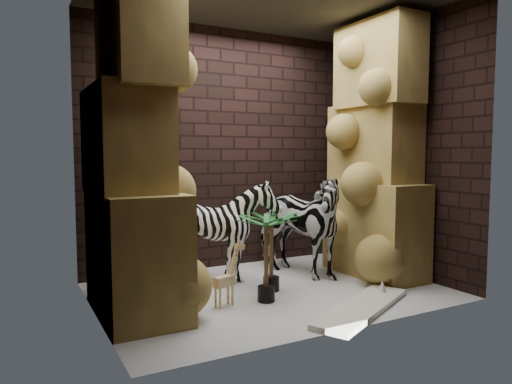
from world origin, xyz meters
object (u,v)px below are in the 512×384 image
zebra_left (223,236)px  zebra_right (295,216)px  palm_back (266,259)px  palm_front (271,251)px  giraffe_toy (224,274)px  surfboard (363,308)px

zebra_left → zebra_right: bearing=-14.1°
zebra_left → palm_back: zebra_left is taller
zebra_right → palm_back: size_ratio=1.68×
palm_front → palm_back: 0.37m
zebra_left → giraffe_toy: 0.86m
giraffe_toy → palm_back: 0.44m
palm_back → zebra_left: bearing=96.3°
palm_front → palm_back: bearing=-127.7°
zebra_right → zebra_left: zebra_right is taller
zebra_left → palm_front: (0.32, -0.54, -0.11)m
zebra_left → surfboard: bearing=-68.3°
zebra_right → palm_front: (-0.56, -0.40, -0.29)m
zebra_right → palm_back: 1.08m
zebra_right → giraffe_toy: bearing=-168.0°
zebra_left → giraffe_toy: (-0.33, -0.77, -0.22)m
surfboard → zebra_left: bearing=89.7°
zebra_left → palm_front: 0.63m
surfboard → giraffe_toy: bearing=119.6°
palm_back → giraffe_toy: bearing=172.3°
palm_front → palm_back: palm_back is taller
surfboard → zebra_right: bearing=57.6°
surfboard → palm_front: bearing=87.4°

